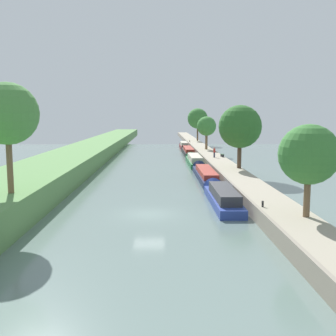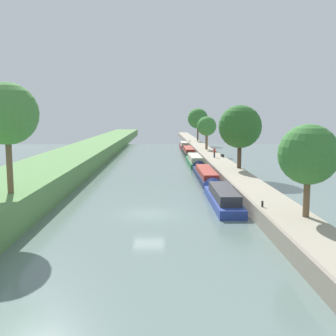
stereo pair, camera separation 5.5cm
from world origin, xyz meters
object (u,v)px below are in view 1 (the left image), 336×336
Objects in this scene: narrowboat_maroon at (184,145)px; person_walking at (214,152)px; narrowboat_navy at (205,174)px; park_bench at (222,155)px; mooring_bollard_far at (190,141)px; mooring_bollard_near at (263,204)px; narrowboat_green at (194,160)px; narrowboat_blue at (222,196)px; narrowboat_black at (188,151)px.

person_walking is (2.99, -33.62, 1.42)m from narrowboat_maroon.
park_bench is at bearing 73.19° from narrowboat_navy.
park_bench is at bearing 36.61° from person_walking.
person_walking is at bearing -88.33° from mooring_bollard_far.
mooring_bollard_near is (1.86, -69.05, 0.77)m from narrowboat_maroon.
person_walking is at bearing -21.12° from narrowboat_green.
narrowboat_green is 4.71m from park_bench.
mooring_bollard_far is 37.83m from park_bench.
narrowboat_green is at bearing 90.47° from narrowboat_navy.
mooring_bollard_far is at bearing 86.91° from narrowboat_green.
narrowboat_navy is (0.12, 14.90, -0.09)m from narrowboat_blue.
narrowboat_navy is 15.60m from park_bench.
narrowboat_black is at bearing 89.50° from narrowboat_green.
narrowboat_black is at bearing -90.08° from narrowboat_maroon.
person_walking is 1.11× the size of park_bench.
narrowboat_navy is 14.23m from person_walking.
mooring_bollard_near reaches higher than narrowboat_black.
narrowboat_blue reaches higher than narrowboat_green.
mooring_bollard_far is (2.03, 67.55, 0.76)m from narrowboat_blue.
narrowboat_navy is 0.97× the size of narrowboat_black.
person_walking reaches higher than narrowboat_black.
narrowboat_navy is at bearing -90.05° from narrowboat_maroon.
narrowboat_blue is 7.04m from mooring_bollard_near.
person_walking is 35.45m from mooring_bollard_near.
narrowboat_black is at bearing 104.60° from park_bench.
narrowboat_maroon is at bearing 89.70° from narrowboat_green.
narrowboat_maroon is at bearing 95.09° from person_walking.
person_walking is 3.69× the size of mooring_bollard_far.
mooring_bollard_near is (1.88, -53.71, 0.79)m from narrowboat_black.
narrowboat_black is at bearing 89.96° from narrowboat_navy.
mooring_bollard_far is at bearing 84.76° from narrowboat_black.
park_bench is at bearing -75.40° from narrowboat_black.
narrowboat_black is (0.02, 32.10, 0.07)m from narrowboat_navy.
narrowboat_green is at bearing -93.09° from mooring_bollard_far.
narrowboat_maroon is at bearing -109.68° from mooring_bollard_far.
narrowboat_blue is 0.75× the size of narrowboat_navy.
mooring_bollard_far is at bearing 70.32° from narrowboat_maroon.
narrowboat_blue is 1.09× the size of narrowboat_maroon.
park_bench reaches higher than mooring_bollard_near.
narrowboat_green is at bearing 90.01° from narrowboat_blue.
narrowboat_blue is 27.27× the size of mooring_bollard_far.
narrowboat_black is at bearing 92.01° from mooring_bollard_near.
narrowboat_black is at bearing -95.24° from mooring_bollard_far.
narrowboat_black is at bearing 99.37° from person_walking.
mooring_bollard_near is at bearing -94.07° from park_bench.
narrowboat_blue is at bearing -91.72° from mooring_bollard_far.
person_walking is 1.90m from park_bench.
person_walking reaches higher than mooring_bollard_far.
mooring_bollard_far is at bearing 87.93° from narrowboat_navy.
narrowboat_green is 31.89× the size of mooring_bollard_near.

